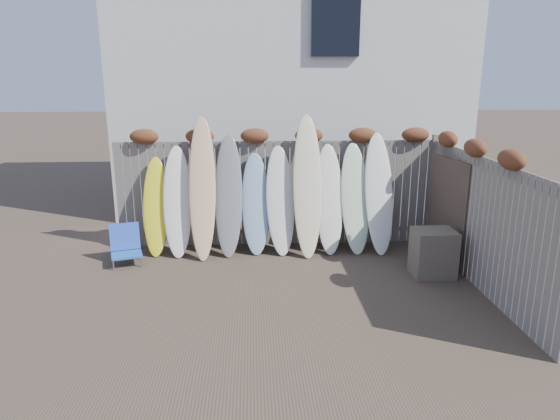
{
  "coord_description": "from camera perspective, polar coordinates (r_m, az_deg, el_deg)",
  "views": [
    {
      "loc": [
        -0.46,
        -6.82,
        3.17
      ],
      "look_at": [
        0.0,
        1.2,
        1.0
      ],
      "focal_mm": 32.0,
      "sensor_mm": 36.0,
      "label": 1
    }
  ],
  "objects": [
    {
      "name": "surfboard_8",
      "position": [
        9.25,
        8.58,
        1.31
      ],
      "size": [
        0.58,
        0.74,
        1.98
      ],
      "primitive_type": "ellipsoid",
      "rotation": [
        -0.31,
        0.0,
        0.07
      ],
      "color": "beige",
      "rests_on": "ground"
    },
    {
      "name": "surfboard_3",
      "position": [
        9.04,
        -5.91,
        1.63
      ],
      "size": [
        0.53,
        0.77,
        2.15
      ],
      "primitive_type": "ellipsoid",
      "rotation": [
        -0.31,
        0.0,
        -0.04
      ],
      "color": "slate",
      "rests_on": "ground"
    },
    {
      "name": "surfboard_9",
      "position": [
        9.3,
        11.25,
        1.83
      ],
      "size": [
        0.55,
        0.78,
        2.16
      ],
      "primitive_type": "ellipsoid",
      "rotation": [
        -0.31,
        0.0,
        0.04
      ],
      "color": "white",
      "rests_on": "ground"
    },
    {
      "name": "surfboard_6",
      "position": [
        8.98,
        3.15,
        2.73
      ],
      "size": [
        0.54,
        0.88,
        2.49
      ],
      "primitive_type": "ellipsoid",
      "rotation": [
        -0.31,
        0.0,
        -0.03
      ],
      "color": "#F3E9B7",
      "rests_on": "ground"
    },
    {
      "name": "surfboard_7",
      "position": [
        9.17,
        5.64,
        1.24
      ],
      "size": [
        0.52,
        0.7,
        1.96
      ],
      "primitive_type": "ellipsoid",
      "rotation": [
        -0.31,
        0.0,
        0.01
      ],
      "color": "white",
      "rests_on": "ground"
    },
    {
      "name": "surfboard_1",
      "position": [
        9.15,
        -11.65,
        0.94
      ],
      "size": [
        0.53,
        0.72,
        1.96
      ],
      "primitive_type": "ellipsoid",
      "rotation": [
        -0.31,
        0.0,
        0.04
      ],
      "color": "white",
      "rests_on": "ground"
    },
    {
      "name": "lattice_panel",
      "position": [
        9.07,
        18.55,
        -0.13
      ],
      "size": [
        0.22,
        1.21,
        1.82
      ],
      "primitive_type": "cube",
      "rotation": [
        0.0,
        0.0,
        0.14
      ],
      "color": "#4E432F",
      "rests_on": "ground"
    },
    {
      "name": "surfboard_2",
      "position": [
        8.95,
        -8.87,
        2.47
      ],
      "size": [
        0.47,
        0.87,
        2.48
      ],
      "primitive_type": "ellipsoid",
      "rotation": [
        -0.31,
        0.0,
        0.0
      ],
      "color": "#FFD698",
      "rests_on": "ground"
    },
    {
      "name": "surfboard_5",
      "position": [
        9.08,
        0.03,
        1.1
      ],
      "size": [
        0.57,
        0.73,
        1.94
      ],
      "primitive_type": "ellipsoid",
      "rotation": [
        -0.31,
        0.0,
        0.09
      ],
      "color": "silver",
      "rests_on": "ground"
    },
    {
      "name": "house",
      "position": [
        13.35,
        0.88,
        15.26
      ],
      "size": [
        8.5,
        5.5,
        6.33
      ],
      "color": "silver",
      "rests_on": "ground"
    },
    {
      "name": "ground",
      "position": [
        7.54,
        0.53,
        -9.76
      ],
      "size": [
        80.0,
        80.0,
        0.0
      ],
      "primitive_type": "plane",
      "color": "#493A2D"
    },
    {
      "name": "surfboard_4",
      "position": [
        9.12,
        -2.8,
        0.72
      ],
      "size": [
        0.53,
        0.66,
        1.81
      ],
      "primitive_type": "ellipsoid",
      "rotation": [
        -0.31,
        0.0,
        0.02
      ],
      "color": "#86A8C4",
      "rests_on": "ground"
    },
    {
      "name": "wooden_crate",
      "position": [
        8.51,
        17.12,
        -4.71
      ],
      "size": [
        0.66,
        0.55,
        0.77
      ],
      "primitive_type": "cube",
      "rotation": [
        0.0,
        0.0,
        -0.0
      ],
      "color": "brown",
      "rests_on": "ground"
    },
    {
      "name": "back_fence",
      "position": [
        9.44,
        -0.05,
        2.97
      ],
      "size": [
        6.05,
        0.28,
        2.24
      ],
      "color": "slate",
      "rests_on": "ground"
    },
    {
      "name": "right_fence",
      "position": [
        8.13,
        21.99,
        -0.45
      ],
      "size": [
        0.28,
        4.4,
        2.24
      ],
      "color": "slate",
      "rests_on": "ground"
    },
    {
      "name": "surfboard_0",
      "position": [
        9.3,
        -14.03,
        0.38
      ],
      "size": [
        0.46,
        0.63,
        1.75
      ],
      "primitive_type": "ellipsoid",
      "rotation": [
        -0.31,
        0.0,
        -0.01
      ],
      "color": "yellow",
      "rests_on": "ground"
    },
    {
      "name": "beach_chair",
      "position": [
        9.1,
        -17.22,
        -3.89
      ],
      "size": [
        0.64,
        0.66,
        0.67
      ],
      "color": "#2359B0",
      "rests_on": "ground"
    }
  ]
}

